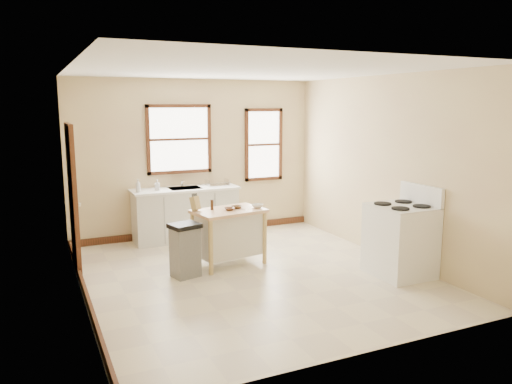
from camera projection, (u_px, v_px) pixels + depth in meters
floor at (252, 274)px, 7.00m from camera, size 5.00×5.00×0.00m
ceiling at (252, 70)px, 6.52m from camera, size 5.00×5.00×0.00m
wall_back at (196, 158)px, 9.00m from camera, size 4.50×0.04×2.80m
wall_left at (77, 187)px, 5.84m from camera, size 0.04×5.00×2.80m
wall_right at (385, 167)px, 7.68m from camera, size 0.04×5.00×2.80m
window_main at (179, 139)px, 8.80m from camera, size 1.17×0.06×1.22m
window_side at (264, 145)px, 9.50m from camera, size 0.77×0.06×1.37m
door_left at (73, 198)px, 7.08m from camera, size 0.06×0.90×2.10m
baseboard_back at (198, 230)px, 9.21m from camera, size 4.50×0.04×0.12m
baseboard_left at (86, 295)px, 6.08m from camera, size 0.04×5.00×0.12m
sink_counter at (186, 214)px, 8.77m from camera, size 1.86×0.62×0.92m
faucet at (182, 180)px, 8.83m from camera, size 0.03×0.03×0.22m
soap_bottle_a at (138, 186)px, 8.25m from camera, size 0.11×0.11×0.22m
soap_bottle_b at (157, 185)px, 8.46m from camera, size 0.10×0.10×0.18m
dish_rack at (217, 183)px, 8.95m from camera, size 0.43×0.35×0.10m
kitchen_island at (229, 237)px, 7.40m from camera, size 1.11×0.80×0.83m
knife_block at (195, 204)px, 7.24m from camera, size 0.14×0.14×0.20m
pepper_grinder at (212, 205)px, 7.31m from camera, size 0.06×0.06×0.15m
bowl_a at (229, 209)px, 7.29m from camera, size 0.16×0.16×0.04m
bowl_b at (237, 207)px, 7.42m from camera, size 0.19×0.19×0.04m
bowl_c at (257, 206)px, 7.46m from camera, size 0.21×0.21×0.05m
trash_bin at (185, 250)px, 6.86m from camera, size 0.46×0.41×0.75m
gas_stove at (401, 231)px, 6.90m from camera, size 0.79×0.81×1.26m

